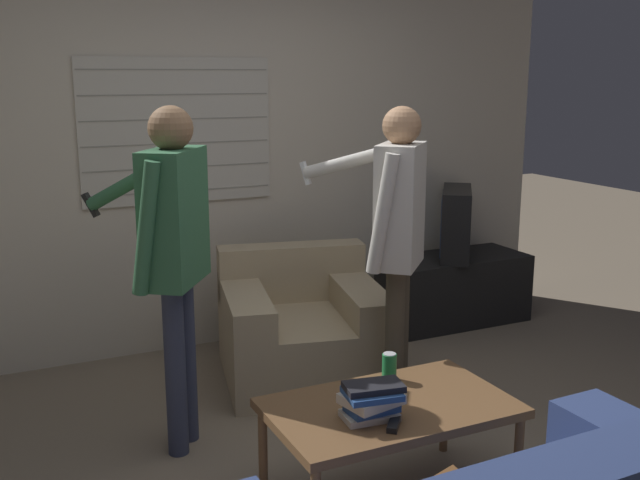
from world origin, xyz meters
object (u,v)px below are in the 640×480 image
armchair_beige (301,329)px  book_stack (372,400)px  person_right_standing (397,227)px  floor_fan (344,319)px  soda_can (389,367)px  spare_remote (394,424)px  tv (456,223)px  coffee_table (390,413)px  person_left_standing (173,238)px

armchair_beige → book_stack: size_ratio=4.33×
person_right_standing → floor_fan: bearing=29.1°
soda_can → book_stack: bearing=-130.7°
person_right_standing → spare_remote: size_ratio=13.21×
book_stack → tv: bearing=47.5°
armchair_beige → tv: size_ratio=1.78×
coffee_table → floor_fan: coffee_table is taller
soda_can → person_left_standing: bearing=140.9°
floor_fan → tv: bearing=4.1°
armchair_beige → coffee_table: armchair_beige is taller
coffee_table → floor_fan: bearing=68.2°
coffee_table → person_right_standing: bearing=57.7°
person_right_standing → spare_remote: person_right_standing is taller
person_left_standing → soda_can: size_ratio=13.31×
armchair_beige → spare_remote: (-0.33, -1.63, 0.17)m
coffee_table → spare_remote: 0.22m
person_right_standing → tv: bearing=-3.1°
armchair_beige → tv: tv is taller
person_right_standing → book_stack: person_right_standing is taller
person_right_standing → floor_fan: person_right_standing is taller
coffee_table → book_stack: 0.20m
coffee_table → book_stack: book_stack is taller
floor_fan → armchair_beige: bearing=-142.7°
book_stack → soda_can: book_stack is taller
soda_can → spare_remote: 0.47m
armchair_beige → floor_fan: armchair_beige is taller
person_left_standing → person_right_standing: (1.13, -0.16, -0.02)m
armchair_beige → person_right_standing: bearing=119.3°
coffee_table → floor_fan: 1.97m
tv → floor_fan: size_ratio=1.69×
spare_remote → floor_fan: size_ratio=0.34×
soda_can → floor_fan: size_ratio=0.34×
spare_remote → floor_fan: bearing=107.4°
tv → soda_can: tv is taller
person_left_standing → floor_fan: person_left_standing is taller
spare_remote → tv: bearing=89.3°
soda_can → spare_remote: bearing=-118.2°
coffee_table → tv: 2.54m
coffee_table → spare_remote: bearing=-116.7°
person_left_standing → coffee_table: bearing=-107.1°
coffee_table → floor_fan: (0.73, 1.82, -0.24)m
book_stack → spare_remote: bearing=-66.7°
person_right_standing → spare_remote: (-0.55, -0.90, -0.57)m
person_right_standing → book_stack: bearing=-173.4°
armchair_beige → book_stack: 1.59m
person_left_standing → person_right_standing: person_left_standing is taller
tv → person_right_standing: bearing=-10.3°
spare_remote → soda_can: bearing=101.5°
book_stack → floor_fan: 2.12m
book_stack → soda_can: size_ratio=2.03×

